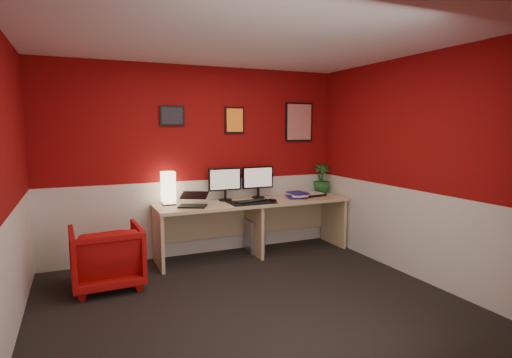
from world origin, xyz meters
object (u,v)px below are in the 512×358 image
Objects in this scene: shoji_lamp at (168,189)px; potted_plant at (322,179)px; armchair at (107,256)px; desk at (254,228)px; monitor_right at (258,177)px; monitor_left at (225,179)px; laptop at (193,198)px; zen_tray at (312,195)px; pc_tower at (253,235)px.

shoji_lamp is 2.29m from potted_plant.
shoji_lamp reaches higher than armchair.
desk is 0.70m from monitor_right.
monitor_left is at bearing -178.78° from potted_plant.
shoji_lamp is at bearing 160.06° from laptop.
laptop is 0.45× the size of armchair.
desk is 7.88× the size of laptop.
shoji_lamp is 1.21× the size of laptop.
armchair is at bearing -143.12° from shoji_lamp.
zen_tray is at bearing -148.32° from potted_plant.
monitor_left is 1.29× the size of pc_tower.
monitor_left is 1.80m from armchair.
monitor_left and monitor_right have the same top height.
monitor_right is 2.24m from armchair.
desk reaches higher than armchair.
monitor_right is at bearing 29.22° from pc_tower.
monitor_right reaches higher than potted_plant.
monitor_right reaches higher than pc_tower.
monitor_left is 1.29m from zen_tray.
laptop is at bearing -164.44° from monitor_right.
shoji_lamp is 0.69× the size of monitor_right.
pc_tower is (-0.09, -0.04, -0.80)m from monitor_right.
monitor_right is at bearing -165.60° from armchair.
monitor_left reaches higher than pc_tower.
monitor_right reaches higher than shoji_lamp.
pc_tower is 2.03m from armchair.
armchair is (-2.81, -0.46, -0.41)m from zen_tray.
potted_plant reaches higher than desk.
monitor_right is 1.35× the size of potted_plant.
monitor_left is at bearing -177.54° from pc_tower.
potted_plant is at bearing 0.77° from shoji_lamp.
potted_plant is (2.29, 0.03, 0.02)m from shoji_lamp.
laptop is 0.73× the size of pc_tower.
zen_tray is 0.38m from potted_plant.
desk is at bearing -127.14° from monitor_right.
monitor_left is (0.76, -0.00, 0.09)m from shoji_lamp.
shoji_lamp is 1.16m from armchair.
potted_plant is (1.53, 0.03, -0.07)m from monitor_left.
zen_tray is 0.81× the size of potted_plant.
pc_tower is at bearing -3.10° from monitor_left.
potted_plant is at bearing 35.54° from laptop.
monitor_left is at bearing -161.39° from armchair.
shoji_lamp is at bearing -145.48° from armchair.
monitor_right is at bearing 0.83° from shoji_lamp.
monitor_left is (0.52, 0.26, 0.18)m from laptop.
potted_plant is (1.19, 0.22, 0.58)m from desk.
monitor_left reaches higher than potted_plant.
shoji_lamp is at bearing 170.43° from desk.
monitor_left reaches higher than armchair.
monitor_left reaches higher than desk.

